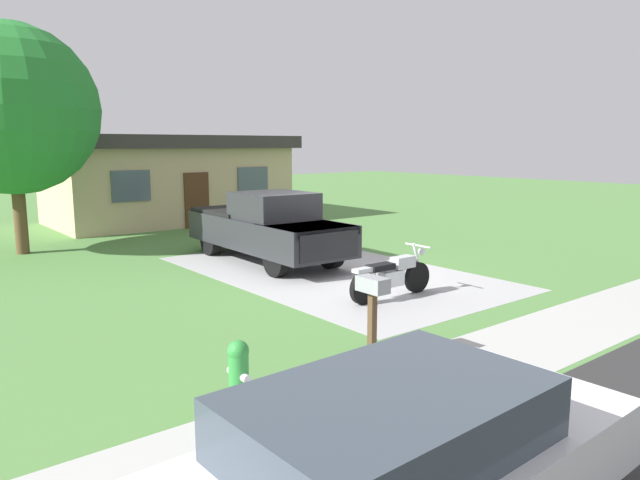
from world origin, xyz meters
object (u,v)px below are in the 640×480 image
Objects in this scene: shade_tree at (11,110)px; fire_hydrant at (239,376)px; pickup_truck at (265,226)px; neighbor_house at (168,178)px; motorcycle at (392,276)px; parked_sedan at (396,466)px; mailbox at (373,296)px.

fire_hydrant is at bearing -91.24° from shade_tree.
pickup_truck is 0.87× the size of shade_tree.
neighbor_house is at bearing 33.51° from shade_tree.
motorcycle is 0.34× the size of shade_tree.
mailbox is at bearing 48.96° from parked_sedan.
shade_tree is at bearing 87.81° from parked_sedan.
neighbor_house is (1.51, 9.59, 0.84)m from pickup_truck.
neighbor_house is (7.08, 19.92, 1.06)m from parked_sedan.
neighbor_house reaches higher than mailbox.
parked_sedan is (-5.45, -5.40, 0.25)m from motorcycle.
fire_hydrant is at bearing -175.24° from mailbox.
shade_tree is at bearing 115.40° from motorcycle.
shade_tree reaches higher than parked_sedan.
shade_tree is (-4.86, 10.23, 3.64)m from motorcycle.
fire_hydrant is 13.27m from shade_tree.
parked_sedan is at bearing -96.33° from fire_hydrant.
shade_tree reaches higher than mailbox.
mailbox is at bearing 4.76° from fire_hydrant.
shade_tree is 0.68× the size of neighbor_house.
parked_sedan is (-0.32, -2.88, 0.30)m from fire_hydrant.
pickup_truck is 9.74m from neighbor_house.
neighbor_house reaches higher than parked_sedan.
parked_sedan reaches higher than fire_hydrant.
parked_sedan is (-5.58, -10.33, -0.23)m from pickup_truck.
neighbor_house is at bearing 75.35° from mailbox.
parked_sedan is 4.09m from mailbox.
pickup_truck is at bearing -46.77° from shade_tree.
shade_tree reaches higher than neighbor_house.
fire_hydrant is at bearing -153.88° from motorcycle.
shade_tree is (0.60, 15.62, 3.39)m from parked_sedan.
neighbor_house is (6.76, 17.04, 1.36)m from fire_hydrant.
shade_tree is at bearing -146.49° from neighbor_house.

